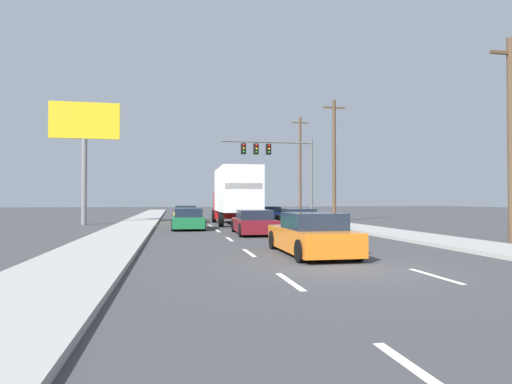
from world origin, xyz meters
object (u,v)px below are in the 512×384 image
at_px(car_blue, 269,215).
at_px(car_black, 298,219).
at_px(car_yellow, 186,215).
at_px(utility_pole_far, 300,165).
at_px(car_green, 188,219).
at_px(utility_pole_near, 511,137).
at_px(car_maroon, 254,223).
at_px(traffic_signal_mast, 272,156).
at_px(box_truck, 236,193).
at_px(roadside_billboard, 85,136).
at_px(utility_pole_mid, 334,159).
at_px(car_orange, 311,235).

height_order(car_blue, car_black, car_blue).
relative_size(car_yellow, car_blue, 1.02).
distance_m(car_blue, car_black, 7.19).
bearing_deg(utility_pole_far, car_yellow, -139.43).
relative_size(car_green, utility_pole_near, 0.52).
distance_m(car_yellow, car_maroon, 12.42).
bearing_deg(car_blue, utility_pole_near, -71.99).
relative_size(car_maroon, utility_pole_near, 0.54).
distance_m(car_black, traffic_signal_mast, 13.58).
bearing_deg(traffic_signal_mast, box_truck, -117.43).
distance_m(car_green, car_blue, 9.74).
relative_size(car_black, traffic_signal_mast, 0.54).
distance_m(car_yellow, car_black, 10.11).
bearing_deg(roadside_billboard, utility_pole_far, 32.72).
relative_size(car_maroon, utility_pole_far, 0.42).
bearing_deg(utility_pole_near, car_yellow, 123.48).
relative_size(car_black, utility_pole_near, 0.56).
xyz_separation_m(car_yellow, traffic_signal_mast, (7.87, 4.83, 5.15)).
bearing_deg(utility_pole_far, car_maroon, -112.20).
bearing_deg(utility_pole_far, car_blue, -118.19).
relative_size(utility_pole_near, roadside_billboard, 0.96).
bearing_deg(utility_pole_mid, car_blue, 173.66).
xyz_separation_m(car_maroon, car_black, (3.56, 4.38, -0.02)).
bearing_deg(car_black, roadside_billboard, 156.97).
height_order(car_yellow, car_black, car_yellow).
bearing_deg(car_blue, roadside_billboard, -173.99).
relative_size(car_green, roadside_billboard, 0.50).
distance_m(car_blue, utility_pole_mid, 6.84).
bearing_deg(utility_pole_mid, car_orange, -113.13).
bearing_deg(utility_pole_mid, box_truck, -160.12).
relative_size(box_truck, car_maroon, 1.93).
relative_size(box_truck, car_blue, 1.88).
distance_m(traffic_signal_mast, utility_pole_near, 23.78).
bearing_deg(car_blue, car_yellow, 175.80).
distance_m(car_yellow, car_blue, 6.39).
bearing_deg(car_black, utility_pole_far, 72.75).
bearing_deg(car_green, box_truck, 48.12).
height_order(traffic_signal_mast, roadside_billboard, roadside_billboard).
relative_size(car_orange, utility_pole_mid, 0.46).
bearing_deg(car_blue, utility_pole_mid, -6.34).
distance_m(utility_pole_near, utility_pole_far, 29.00).
xyz_separation_m(traffic_signal_mast, roadside_billboard, (-14.86, -6.71, 0.43)).
bearing_deg(roadside_billboard, car_green, -40.41).
relative_size(car_orange, utility_pole_near, 0.55).
relative_size(car_blue, utility_pole_mid, 0.47).
bearing_deg(utility_pole_mid, car_maroon, -127.78).
bearing_deg(car_maroon, utility_pole_mid, 52.22).
distance_m(traffic_signal_mast, utility_pole_far, 7.15).
bearing_deg(car_yellow, roadside_billboard, -165.00).
bearing_deg(car_orange, car_blue, 81.31).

